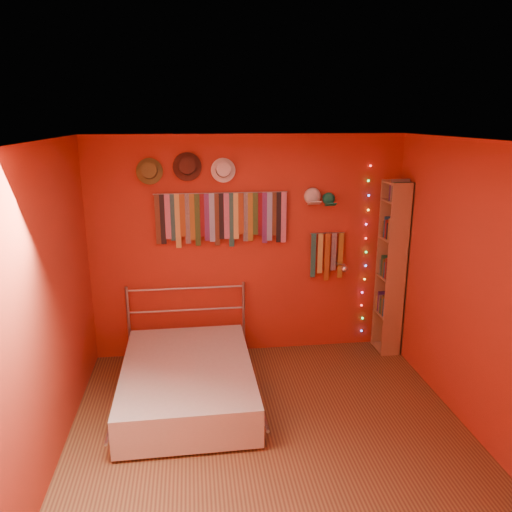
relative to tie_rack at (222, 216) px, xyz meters
name	(u,v)px	position (x,y,z in m)	size (l,w,h in m)	color
ground	(272,439)	(0.29, -1.68, -1.63)	(3.50, 3.50, 0.00)	#57301E
back_wall	(248,248)	(0.29, 0.07, -0.38)	(3.50, 0.02, 2.50)	maroon
right_wall	(480,293)	(2.04, -1.68, -0.38)	(0.02, 3.50, 2.50)	maroon
left_wall	(43,314)	(-1.46, -1.68, -0.38)	(0.02, 3.50, 2.50)	maroon
ceiling	(275,141)	(0.29, -1.68, 0.87)	(3.50, 3.50, 0.02)	white
tie_rack	(222,216)	(0.00, 0.00, 0.00)	(1.45, 0.03, 0.60)	#A6A6AB
small_tie_rack	(327,254)	(1.20, 0.00, -0.46)	(0.40, 0.03, 0.56)	#A6A6AB
fedora_olive	(149,171)	(-0.74, -0.03, 0.51)	(0.28, 0.15, 0.27)	brown
fedora_brown	(187,166)	(-0.35, -0.03, 0.55)	(0.30, 0.16, 0.30)	#432118
fedora_white	(223,170)	(0.02, -0.03, 0.51)	(0.26, 0.14, 0.26)	white
cap_white	(312,196)	(1.01, 0.01, 0.20)	(0.18, 0.23, 0.18)	white
cap_green	(329,199)	(1.19, 0.01, 0.17)	(0.16, 0.20, 0.16)	#1B7C59
fairy_lights	(365,252)	(1.66, 0.03, -0.47)	(0.05, 0.02, 2.00)	#FF3333
reading_lamp	(343,268)	(1.34, -0.18, -0.58)	(0.08, 0.32, 0.10)	#A6A6AB
bookshelf	(395,267)	(1.95, -0.15, -0.61)	(0.25, 0.34, 2.00)	#A56E4A
bed	(188,380)	(-0.42, -0.96, -1.42)	(1.33, 1.82, 0.88)	#A6A6AB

